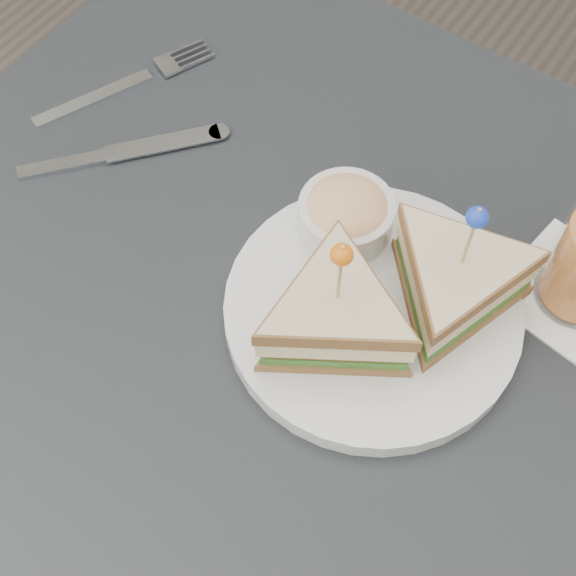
{
  "coord_description": "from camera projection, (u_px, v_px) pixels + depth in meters",
  "views": [
    {
      "loc": [
        0.2,
        -0.26,
        1.35
      ],
      "look_at": [
        0.01,
        0.01,
        0.8
      ],
      "focal_mm": 50.0,
      "sensor_mm": 36.0,
      "label": 1
    }
  ],
  "objects": [
    {
      "name": "cutlery_fork",
      "position": [
        133.0,
        81.0,
        0.82
      ],
      "size": [
        0.1,
        0.19,
        0.01
      ],
      "rotation": [
        0.0,
        0.0,
        -0.41
      ],
      "color": "white",
      "rests_on": "table"
    },
    {
      "name": "table",
      "position": [
        273.0,
        359.0,
        0.75
      ],
      "size": [
        0.8,
        0.8,
        0.75
      ],
      "color": "black",
      "rests_on": "ground"
    },
    {
      "name": "ground_plane",
      "position": [
        280.0,
        536.0,
        1.33
      ],
      "size": [
        3.5,
        3.5,
        0.0
      ],
      "primitive_type": "plane",
      "color": "#3F3833"
    },
    {
      "name": "plate_meal",
      "position": [
        385.0,
        293.0,
        0.65
      ],
      "size": [
        0.28,
        0.27,
        0.15
      ],
      "rotation": [
        0.0,
        0.0,
        0.03
      ],
      "color": "silver",
      "rests_on": "table"
    },
    {
      "name": "cutlery_knife",
      "position": [
        115.0,
        154.0,
        0.77
      ],
      "size": [
        0.15,
        0.17,
        0.01
      ],
      "rotation": [
        0.0,
        0.0,
        -0.7
      ],
      "color": "silver",
      "rests_on": "table"
    }
  ]
}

